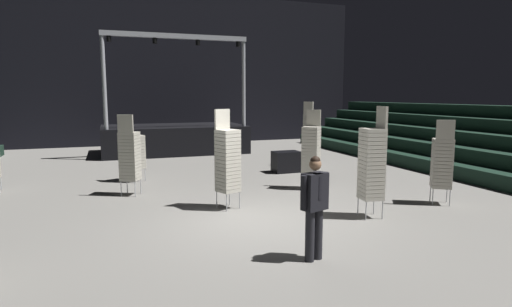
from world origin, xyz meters
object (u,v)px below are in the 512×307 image
at_px(chair_stack_mid_right, 372,163).
at_px(chair_stack_mid_centre, 130,155).
at_px(chair_stack_rear_right, 228,160).
at_px(equipment_road_case, 286,162).
at_px(chair_stack_aisle_left, 311,150).
at_px(stage_riser, 174,138).
at_px(chair_stack_rear_centre, 311,134).
at_px(chair_stack_rear_left, 442,162).
at_px(chair_stack_mid_left, 135,151).
at_px(man_with_tie, 315,202).

relative_size(chair_stack_mid_right, chair_stack_mid_centre, 1.12).
distance_m(chair_stack_rear_right, equipment_road_case, 5.01).
height_order(chair_stack_rear_right, chair_stack_aisle_left, chair_stack_rear_right).
xyz_separation_m(stage_riser, chair_stack_rear_right, (-0.30, -10.22, 0.47)).
height_order(stage_riser, chair_stack_mid_centre, stage_riser).
xyz_separation_m(stage_riser, chair_stack_mid_right, (2.41, -11.94, 0.51)).
bearing_deg(chair_stack_mid_right, chair_stack_rear_centre, -8.50).
bearing_deg(chair_stack_rear_centre, equipment_road_case, -85.59).
bearing_deg(chair_stack_rear_left, chair_stack_aisle_left, 164.46).
xyz_separation_m(chair_stack_mid_left, chair_stack_mid_right, (4.52, -5.66, 0.25)).
bearing_deg(chair_stack_mid_right, chair_stack_mid_left, 45.93).
relative_size(chair_stack_rear_centre, equipment_road_case, 2.66).
height_order(stage_riser, man_with_tie, stage_riser).
bearing_deg(chair_stack_rear_right, chair_stack_aisle_left, -178.11).
height_order(chair_stack_rear_right, chair_stack_rear_centre, chair_stack_rear_centre).
bearing_deg(chair_stack_rear_centre, chair_stack_rear_right, -72.47).
bearing_deg(chair_stack_rear_left, chair_stack_rear_right, -161.41).
xyz_separation_m(chair_stack_mid_left, equipment_road_case, (4.96, -0.11, -0.58)).
bearing_deg(stage_riser, chair_stack_rear_left, -67.99).
bearing_deg(chair_stack_rear_left, chair_stack_mid_left, 175.76).
relative_size(chair_stack_mid_centre, chair_stack_rear_right, 0.93).
distance_m(chair_stack_mid_left, chair_stack_rear_left, 8.58).
distance_m(chair_stack_mid_centre, chair_stack_rear_left, 7.83).
bearing_deg(chair_stack_aisle_left, chair_stack_rear_right, 66.19).
height_order(stage_riser, chair_stack_rear_centre, stage_riser).
xyz_separation_m(chair_stack_mid_right, chair_stack_mid_centre, (-4.77, 3.83, -0.13)).
height_order(stage_riser, chair_stack_mid_left, stage_riser).
height_order(chair_stack_mid_left, chair_stack_aisle_left, chair_stack_aisle_left).
bearing_deg(equipment_road_case, chair_stack_mid_centre, -161.80).
relative_size(chair_stack_rear_centre, chair_stack_aisle_left, 1.08).
relative_size(man_with_tie, chair_stack_rear_right, 0.73).
relative_size(chair_stack_mid_left, chair_stack_rear_right, 0.82).
bearing_deg(chair_stack_mid_centre, stage_riser, 99.74).
height_order(chair_stack_mid_left, chair_stack_mid_centre, chair_stack_mid_centre).
bearing_deg(chair_stack_rear_left, equipment_road_case, 143.06).
xyz_separation_m(chair_stack_rear_right, equipment_road_case, (3.15, 3.82, -0.79)).
height_order(chair_stack_mid_right, chair_stack_aisle_left, chair_stack_mid_right).
relative_size(stage_riser, chair_stack_rear_left, 3.09).
height_order(chair_stack_rear_right, equipment_road_case, chair_stack_rear_right).
bearing_deg(chair_stack_rear_centre, chair_stack_mid_centre, -97.01).
bearing_deg(stage_riser, chair_stack_rear_centre, -52.30).
bearing_deg(equipment_road_case, chair_stack_rear_centre, 33.05).
bearing_deg(chair_stack_rear_left, chair_stack_mid_right, -136.56).
bearing_deg(chair_stack_aisle_left, chair_stack_mid_right, 131.38).
bearing_deg(man_with_tie, equipment_road_case, -127.80).
xyz_separation_m(man_with_tie, equipment_road_case, (2.69, 7.28, -0.59)).
bearing_deg(chair_stack_aisle_left, equipment_road_case, -55.91).
height_order(chair_stack_rear_left, chair_stack_rear_centre, chair_stack_rear_centre).
distance_m(chair_stack_mid_left, chair_stack_aisle_left, 5.32).
relative_size(chair_stack_mid_centre, equipment_road_case, 2.37).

